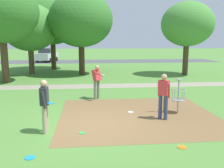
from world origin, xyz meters
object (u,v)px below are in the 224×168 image
at_px(frisbee_far_right, 130,112).
at_px(tree_mid_right, 30,27).
at_px(disc_golf_basket, 177,95).
at_px(frisbee_far_left, 30,158).
at_px(tree_mid_left, 81,20).
at_px(tree_mid_center, 1,11).
at_px(frisbee_near_basket, 82,133).
at_px(player_foreground_watching, 97,80).
at_px(tree_near_left, 52,21).
at_px(tree_near_right, 187,24).
at_px(parked_car_leftmost, 47,55).
at_px(player_throwing, 164,94).
at_px(player_waiting_left, 45,103).
at_px(frisbee_by_tee, 182,147).

height_order(frisbee_far_right, tree_mid_right, tree_mid_right).
distance_m(disc_golf_basket, frisbee_far_left, 6.14).
bearing_deg(tree_mid_left, tree_mid_center, -144.61).
bearing_deg(frisbee_near_basket, disc_golf_basket, 26.62).
distance_m(player_foreground_watching, tree_near_left, 14.31).
distance_m(tree_near_right, parked_car_leftmost, 20.36).
bearing_deg(player_throwing, parked_car_leftmost, 107.72).
xyz_separation_m(frisbee_near_basket, tree_mid_center, (-5.46, 10.05, 4.79)).
height_order(disc_golf_basket, tree_mid_right, tree_mid_right).
bearing_deg(tree_mid_center, tree_mid_left, 35.39).
relative_size(tree_mid_center, parked_car_leftmost, 1.55).
bearing_deg(player_foreground_watching, frisbee_far_left, -107.26).
bearing_deg(frisbee_near_basket, tree_mid_right, 107.75).
bearing_deg(tree_mid_center, frisbee_near_basket, -61.51).
bearing_deg(frisbee_near_basket, tree_near_right, 56.26).
xyz_separation_m(player_waiting_left, frisbee_near_basket, (1.15, -0.19, -0.96)).
distance_m(frisbee_far_right, tree_near_left, 17.23).
distance_m(frisbee_far_right, tree_near_right, 13.10).
bearing_deg(player_waiting_left, frisbee_far_right, 32.33).
bearing_deg(frisbee_far_right, tree_mid_right, 117.95).
bearing_deg(tree_near_right, player_throwing, -115.45).
relative_size(frisbee_by_tee, tree_mid_left, 0.04).
height_order(disc_golf_basket, frisbee_by_tee, disc_golf_basket).
height_order(tree_near_right, parked_car_leftmost, tree_near_right).
xyz_separation_m(disc_golf_basket, frisbee_by_tee, (-1.00, -3.21, -0.74)).
relative_size(disc_golf_basket, tree_mid_right, 0.23).
height_order(player_foreground_watching, frisbee_far_left, player_foreground_watching).
height_order(player_foreground_watching, frisbee_far_right, player_foreground_watching).
bearing_deg(frisbee_far_right, frisbee_near_basket, -132.00).
distance_m(player_throwing, frisbee_far_right, 1.74).
height_order(disc_golf_basket, frisbee_far_left, disc_golf_basket).
height_order(tree_near_right, tree_mid_left, tree_mid_left).
bearing_deg(frisbee_far_right, tree_mid_left, 100.87).
relative_size(frisbee_far_left, tree_mid_center, 0.04).
xyz_separation_m(tree_near_right, tree_mid_right, (-13.16, 1.93, -0.23)).
bearing_deg(disc_golf_basket, tree_near_right, 66.45).
height_order(disc_golf_basket, parked_car_leftmost, parked_car_leftmost).
bearing_deg(parked_car_leftmost, tree_mid_center, -90.32).
relative_size(player_waiting_left, tree_mid_center, 0.25).
bearing_deg(frisbee_near_basket, player_foreground_watching, 81.99).
height_order(tree_near_left, tree_mid_left, tree_near_left).
distance_m(player_waiting_left, frisbee_far_left, 1.99).
relative_size(frisbee_near_basket, tree_near_right, 0.04).
bearing_deg(tree_near_left, frisbee_far_right, -71.89).
distance_m(frisbee_by_tee, tree_mid_center, 14.83).
bearing_deg(tree_near_right, player_foreground_watching, -134.17).
height_order(player_foreground_watching, tree_near_left, tree_near_left).
height_order(frisbee_by_tee, tree_mid_right, tree_mid_right).
bearing_deg(tree_mid_right, player_foreground_watching, -61.88).
relative_size(player_throwing, tree_mid_left, 0.25).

